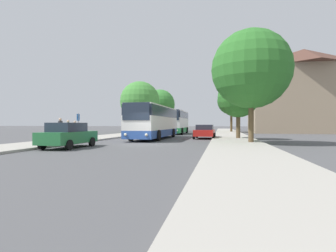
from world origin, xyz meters
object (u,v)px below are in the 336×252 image
object	(u,v)px
parked_car_right_near	(205,131)
pedestrian_waiting_near	(60,129)
bus_middle	(177,122)
parked_car_left_curb	(68,135)
bus_stop_sign	(78,123)
pedestrian_waiting_far	(68,130)
tree_right_mid	(231,101)
bus_front	(154,122)
tree_left_near	(140,101)
tree_left_far	(160,104)
pedestrian_walking_back	(75,130)
tree_right_far	(251,69)
tree_right_near	(238,97)

from	to	relation	value
parked_car_right_near	pedestrian_waiting_near	world-z (taller)	pedestrian_waiting_near
bus_middle	parked_car_left_curb	distance (m)	24.95
bus_stop_sign	pedestrian_waiting_far	xyz separation A→B (m)	(-0.15, -1.37, -0.59)
pedestrian_waiting_near	tree_right_mid	size ratio (longest dim) A/B	0.23
bus_front	bus_middle	world-z (taller)	bus_middle
parked_car_left_curb	pedestrian_waiting_far	xyz separation A→B (m)	(-3.20, 5.04, 0.19)
bus_middle	parked_car_right_near	size ratio (longest dim) A/B	2.59
tree_right_mid	tree_left_near	bearing A→B (deg)	-159.81
parked_car_left_curb	tree_left_far	xyz separation A→B (m)	(-2.75, 37.75, 4.75)
bus_front	pedestrian_walking_back	bearing A→B (deg)	-148.50
parked_car_left_curb	pedestrian_walking_back	world-z (taller)	pedestrian_walking_back
pedestrian_waiting_near	tree_left_near	bearing A→B (deg)	-90.45
parked_car_left_curb	bus_stop_sign	bearing A→B (deg)	116.19
pedestrian_walking_back	tree_left_far	distance (m)	31.14
pedestrian_waiting_far	tree_left_far	bearing A→B (deg)	175.75
pedestrian_waiting_far	tree_right_far	bearing A→B (deg)	89.04
pedestrian_waiting_far	tree_left_near	bearing A→B (deg)	178.46
tree_left_near	parked_car_right_near	bearing A→B (deg)	-52.42
parked_car_right_near	pedestrian_waiting_near	size ratio (longest dim) A/B	2.29
pedestrian_waiting_near	tree_right_far	size ratio (longest dim) A/B	0.22
parked_car_left_curb	bus_middle	bearing A→B (deg)	84.03
tree_left_far	pedestrian_walking_back	bearing A→B (deg)	-91.78
parked_car_right_near	pedestrian_waiting_near	distance (m)	13.97
bus_middle	bus_stop_sign	size ratio (longest dim) A/B	4.76
parked_car_left_curb	pedestrian_walking_back	size ratio (longest dim) A/B	2.61
bus_front	tree_right_mid	world-z (taller)	tree_right_mid
tree_right_far	tree_left_far	bearing A→B (deg)	114.56
bus_stop_sign	tree_right_near	xyz separation A→B (m)	(14.36, 5.01, 2.55)
pedestrian_waiting_far	tree_right_mid	bearing A→B (deg)	149.21
pedestrian_waiting_far	bus_front	bearing A→B (deg)	130.19
bus_front	pedestrian_walking_back	distance (m)	7.75
parked_car_right_near	pedestrian_waiting_far	distance (m)	13.34
bus_front	tree_left_far	distance (m)	27.72
pedestrian_walking_back	tree_right_near	distance (m)	15.98
tree_left_near	tree_left_far	bearing A→B (deg)	83.00
parked_car_right_near	parked_car_left_curb	bearing A→B (deg)	58.36
pedestrian_waiting_near	tree_left_near	xyz separation A→B (m)	(-0.59, 23.66, 4.32)
parked_car_right_near	tree_right_far	bearing A→B (deg)	121.89
pedestrian_waiting_far	pedestrian_walking_back	xyz separation A→B (m)	(-0.51, 1.92, -0.02)
bus_middle	parked_car_left_curb	world-z (taller)	bus_middle
tree_right_mid	bus_middle	bearing A→B (deg)	-134.41
pedestrian_waiting_near	tree_left_near	size ratio (longest dim) A/B	0.22
parked_car_left_curb	tree_left_near	world-z (taller)	tree_left_near
bus_front	tree_left_far	bearing A→B (deg)	102.82
parked_car_right_near	pedestrian_waiting_near	bearing A→B (deg)	36.89
pedestrian_waiting_far	tree_right_far	size ratio (longest dim) A/B	0.20
bus_front	tree_right_near	xyz separation A→B (m)	(8.38, 0.53, 2.39)
tree_left_near	bus_front	bearing A→B (deg)	-67.87
bus_middle	parked_car_left_curb	size ratio (longest dim) A/B	2.54
tree_left_near	bus_stop_sign	bearing A→B (deg)	-87.55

